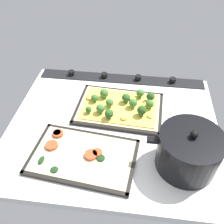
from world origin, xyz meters
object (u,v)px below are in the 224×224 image
at_px(baking_tray_back, 83,157).
at_px(broccoli_pizza, 121,106).
at_px(veggie_pizza_back, 82,155).
at_px(cooking_pot, 189,151).
at_px(baking_tray_front, 119,109).

bearing_deg(baking_tray_back, broccoli_pizza, -111.30).
relative_size(baking_tray_back, veggie_pizza_back, 1.08).
bearing_deg(baking_tray_back, cooking_pot, -177.20).
xyz_separation_m(broccoli_pizza, baking_tray_back, (0.10, 0.26, -0.02)).
bearing_deg(cooking_pot, broccoli_pizza, -45.43).
distance_m(veggie_pizza_back, cooking_pot, 0.35).
xyz_separation_m(broccoli_pizza, cooking_pot, (-0.24, 0.24, 0.05)).
height_order(baking_tray_front, veggie_pizza_back, veggie_pizza_back).
height_order(broccoli_pizza, veggie_pizza_back, broccoli_pizza).
xyz_separation_m(broccoli_pizza, veggie_pizza_back, (0.11, 0.25, -0.01)).
xyz_separation_m(baking_tray_back, cooking_pot, (-0.34, -0.02, 0.06)).
bearing_deg(baking_tray_front, cooking_pot, 135.22).
xyz_separation_m(baking_tray_back, veggie_pizza_back, (0.01, -0.00, 0.01)).
relative_size(veggie_pizza_back, cooking_pot, 1.30).
height_order(baking_tray_back, veggie_pizza_back, veggie_pizza_back).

